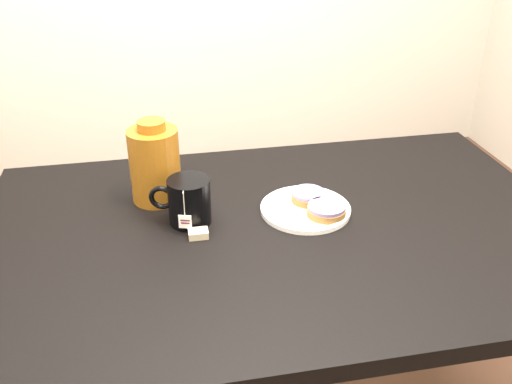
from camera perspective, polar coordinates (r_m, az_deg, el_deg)
table at (r=1.40m, az=2.40°, el=-6.34°), size 1.40×0.90×0.75m
plate at (r=1.41m, az=4.96°, el=-1.63°), size 0.22×0.22×0.02m
bagel_back at (r=1.43m, az=5.24°, el=-0.41°), size 0.10×0.10×0.03m
bagel_front at (r=1.37m, az=7.05°, el=-1.81°), size 0.10×0.10×0.03m
mug at (r=1.35m, az=-6.78°, el=-0.87°), size 0.16×0.13×0.11m
teabag_pouch at (r=1.31m, az=-5.79°, el=-4.17°), size 0.05×0.03×0.02m
bagel_package at (r=1.44m, az=-10.08°, el=2.79°), size 0.15×0.15×0.21m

